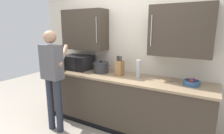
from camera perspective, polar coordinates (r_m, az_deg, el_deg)
back_wall_tiled at (r=3.31m, az=5.51°, el=7.20°), size 3.99×0.44×2.70m
counter_unit at (r=3.26m, az=2.76°, el=-10.73°), size 2.97×0.69×0.93m
microwave_oven at (r=3.67m, az=-11.32°, el=1.48°), size 0.57×0.78×0.27m
thermos_flask at (r=3.02m, az=8.29°, el=-0.54°), size 0.08×0.08×0.29m
knife_block at (r=3.14m, az=2.44°, el=-0.23°), size 0.11×0.15×0.34m
wooden_spoon at (r=2.95m, az=16.82°, el=-4.02°), size 0.21×0.19×0.02m
stock_pot at (r=3.33m, az=-3.45°, el=-0.09°), size 0.37×0.28×0.22m
fruit_bowl at (r=2.85m, az=23.69°, el=-4.43°), size 0.23×0.23×0.10m
person_figure at (r=3.11m, az=-18.15°, el=-1.76°), size 0.44×0.54×1.69m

